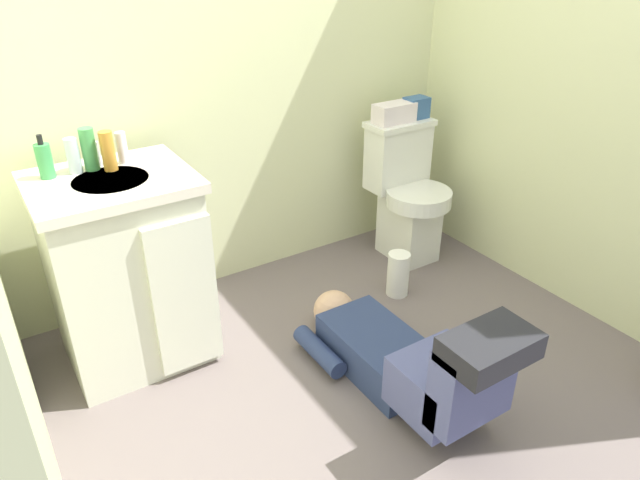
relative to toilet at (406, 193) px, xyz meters
The scene contains 15 objects.
ground_plane 1.16m from the toilet, 137.36° to the right, with size 2.85×3.09×0.04m, color #695D5B.
wall_back 1.21m from the toilet, 156.73° to the left, with size 2.51×0.08×2.40m, color beige.
wall_right 1.19m from the toilet, 61.02° to the right, with size 0.08×2.09×2.40m, color beige.
toilet is the anchor object (origin of this frame).
vanity_cabinet 1.54m from the toilet, behind, with size 0.60×0.53×0.82m.
faucet 1.62m from the toilet, behind, with size 0.02×0.02×0.10m, color silver.
person_plumber 1.18m from the toilet, 129.41° to the right, with size 0.39×1.06×0.52m.
tissue_box 0.44m from the toilet, 116.43° to the left, with size 0.22×0.11×0.10m, color silver.
toiletry_bag 0.46m from the toilet, 40.77° to the left, with size 0.12×0.09×0.11m, color #33598C.
soap_dispenser 1.81m from the toilet, behind, with size 0.06×0.06×0.17m.
bottle_clear 1.71m from the toilet, behind, with size 0.05×0.05×0.14m, color silver.
bottle_green 1.66m from the toilet, behind, with size 0.06×0.06×0.16m, color #46A153.
bottle_amber 1.60m from the toilet, behind, with size 0.05×0.05×0.15m, color orange.
bottle_white 1.54m from the toilet, behind, with size 0.04×0.04×0.13m, color white.
paper_towel_roll 0.51m from the toilet, 133.20° to the right, with size 0.11×0.11×0.23m, color white.
Camera 1 is at (-1.16, -1.45, 1.64)m, focal length 32.48 mm.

